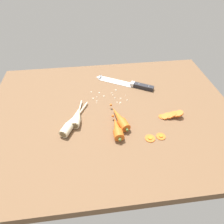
% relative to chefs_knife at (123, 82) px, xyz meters
% --- Properties ---
extents(ground_plane, '(1.20, 0.90, 0.04)m').
position_rel_chefs_knife_xyz_m(ground_plane, '(-0.09, -0.23, -0.03)').
color(ground_plane, brown).
extents(chefs_knife, '(0.32, 0.20, 0.04)m').
position_rel_chefs_knife_xyz_m(chefs_knife, '(0.00, 0.00, 0.00)').
color(chefs_knife, silver).
rests_on(chefs_knife, ground_plane).
extents(whole_carrot, '(0.08, 0.18, 0.04)m').
position_rel_chefs_knife_xyz_m(whole_carrot, '(-0.06, -0.30, 0.01)').
color(whole_carrot, '#D6601E').
rests_on(whole_carrot, ground_plane).
extents(whole_carrot_second, '(0.05, 0.15, 0.04)m').
position_rel_chefs_knife_xyz_m(whole_carrot_second, '(-0.08, -0.36, 0.01)').
color(whole_carrot_second, '#D6601E').
rests_on(whole_carrot_second, ground_plane).
extents(parsnip_front, '(0.13, 0.22, 0.04)m').
position_rel_chefs_knife_xyz_m(parsnip_front, '(-0.28, -0.30, 0.01)').
color(parsnip_front, beige).
rests_on(parsnip_front, ground_plane).
extents(parsnip_mid_left, '(0.06, 0.18, 0.04)m').
position_rel_chefs_knife_xyz_m(parsnip_mid_left, '(-0.26, -0.26, 0.01)').
color(parsnip_mid_left, beige).
rests_on(parsnip_mid_left, ground_plane).
extents(carrot_slice_stack, '(0.11, 0.04, 0.03)m').
position_rel_chefs_knife_xyz_m(carrot_slice_stack, '(0.18, -0.30, 0.01)').
color(carrot_slice_stack, '#D6601E').
rests_on(carrot_slice_stack, ground_plane).
extents(carrot_slice_stray_near, '(0.04, 0.04, 0.01)m').
position_rel_chefs_knife_xyz_m(carrot_slice_stray_near, '(0.05, -0.42, -0.00)').
color(carrot_slice_stray_near, '#D6601E').
rests_on(carrot_slice_stray_near, ground_plane).
extents(carrot_slice_stray_mid, '(0.04, 0.04, 0.01)m').
position_rel_chefs_knife_xyz_m(carrot_slice_stray_mid, '(0.10, -0.41, -0.00)').
color(carrot_slice_stray_mid, '#D6601E').
rests_on(carrot_slice_stray_mid, ground_plane).
extents(mince_crumbs, '(0.19, 0.12, 0.01)m').
position_rel_chefs_knife_xyz_m(mince_crumbs, '(-0.09, -0.11, -0.00)').
color(mince_crumbs, silver).
rests_on(mince_crumbs, ground_plane).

